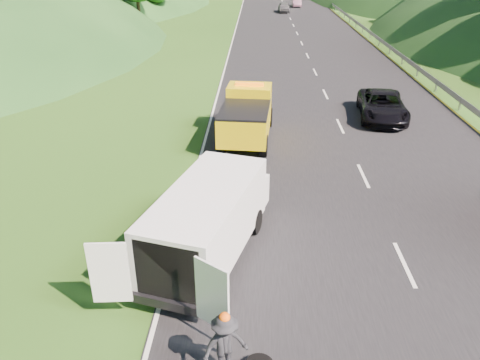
{
  "coord_description": "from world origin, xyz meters",
  "views": [
    {
      "loc": [
        -1.47,
        -13.43,
        8.38
      ],
      "look_at": [
        -1.96,
        0.86,
        1.3
      ],
      "focal_mm": 35.0,
      "sensor_mm": 36.0,
      "label": 1
    }
  ],
  "objects_px": {
    "tow_truck": "(247,115)",
    "white_van": "(209,218)",
    "suitcase": "(180,226)",
    "woman": "(215,219)",
    "child": "(224,251)",
    "passing_suv": "(381,118)"
  },
  "relations": [
    {
      "from": "child",
      "to": "passing_suv",
      "type": "xyz_separation_m",
      "value": [
        7.81,
        12.88,
        0.0
      ]
    },
    {
      "from": "white_van",
      "to": "woman",
      "type": "relative_size",
      "value": 4.63
    },
    {
      "from": "passing_suv",
      "to": "white_van",
      "type": "bearing_deg",
      "value": -115.5
    },
    {
      "from": "woman",
      "to": "passing_suv",
      "type": "height_order",
      "value": "woman"
    },
    {
      "from": "tow_truck",
      "to": "white_van",
      "type": "distance_m",
      "value": 9.82
    },
    {
      "from": "tow_truck",
      "to": "white_van",
      "type": "bearing_deg",
      "value": -90.75
    },
    {
      "from": "woman",
      "to": "passing_suv",
      "type": "xyz_separation_m",
      "value": [
        8.23,
        11.0,
        0.0
      ]
    },
    {
      "from": "white_van",
      "to": "child",
      "type": "distance_m",
      "value": 1.38
    },
    {
      "from": "tow_truck",
      "to": "woman",
      "type": "bearing_deg",
      "value": -92.37
    },
    {
      "from": "tow_truck",
      "to": "suitcase",
      "type": "distance_m",
      "value": 8.93
    },
    {
      "from": "white_van",
      "to": "woman",
      "type": "xyz_separation_m",
      "value": [
        -0.02,
        2.09,
        -1.31
      ]
    },
    {
      "from": "child",
      "to": "passing_suv",
      "type": "relative_size",
      "value": 0.21
    },
    {
      "from": "child",
      "to": "passing_suv",
      "type": "bearing_deg",
      "value": 112.96
    },
    {
      "from": "white_van",
      "to": "suitcase",
      "type": "height_order",
      "value": "white_van"
    },
    {
      "from": "white_van",
      "to": "suitcase",
      "type": "bearing_deg",
      "value": 149.96
    },
    {
      "from": "suitcase",
      "to": "woman",
      "type": "bearing_deg",
      "value": 42.24
    },
    {
      "from": "tow_truck",
      "to": "suitcase",
      "type": "xyz_separation_m",
      "value": [
        -2.0,
        -8.66,
        -0.91
      ]
    },
    {
      "from": "woman",
      "to": "suitcase",
      "type": "relative_size",
      "value": 2.36
    },
    {
      "from": "child",
      "to": "suitcase",
      "type": "distance_m",
      "value": 1.77
    },
    {
      "from": "white_van",
      "to": "woman",
      "type": "distance_m",
      "value": 2.46
    },
    {
      "from": "suitcase",
      "to": "white_van",
      "type": "bearing_deg",
      "value": -45.93
    },
    {
      "from": "woman",
      "to": "child",
      "type": "bearing_deg",
      "value": -169.27
    }
  ]
}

